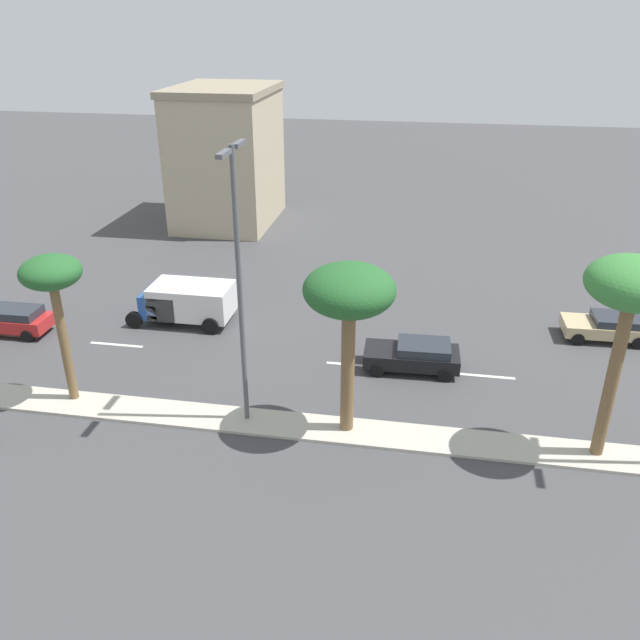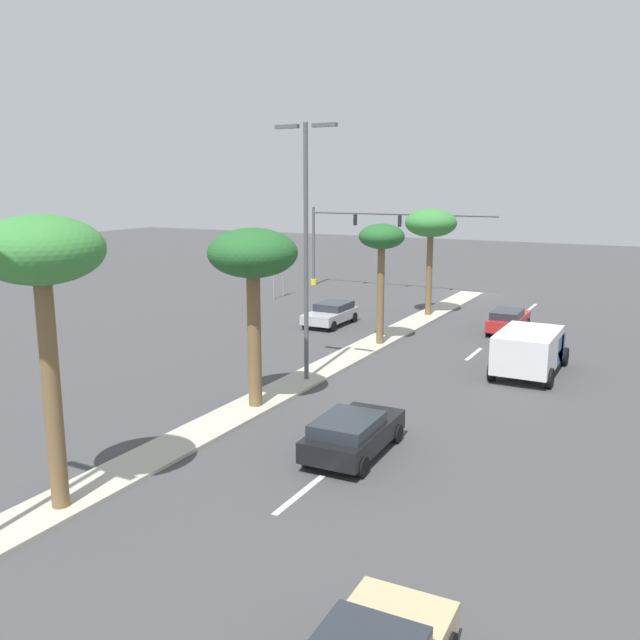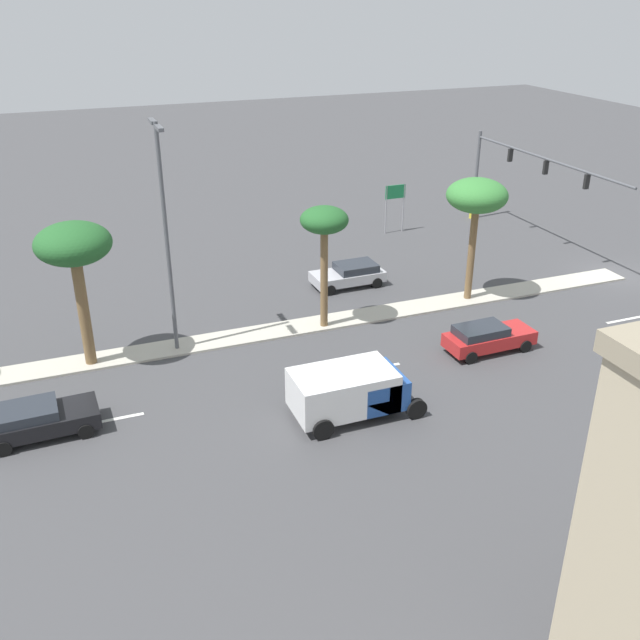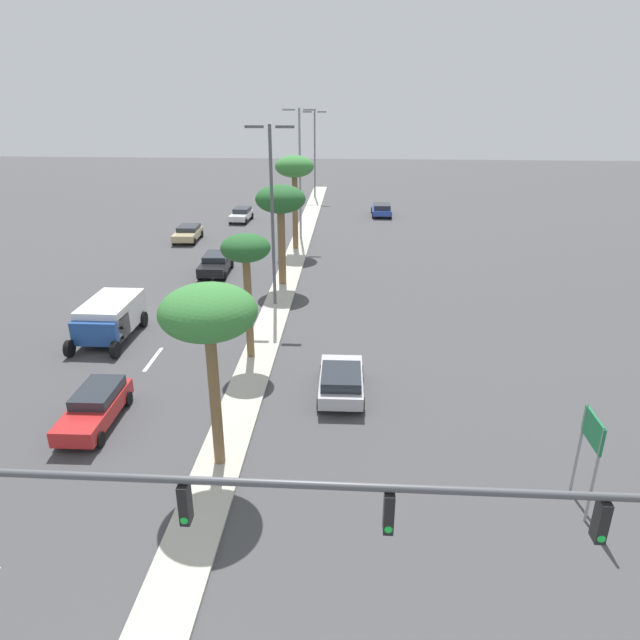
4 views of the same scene
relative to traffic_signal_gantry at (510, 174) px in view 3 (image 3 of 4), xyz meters
name	(u,v)px [view 3 (image 3 of 4)]	position (x,y,z in m)	size (l,w,h in m)	color
ground_plane	(152,353)	(-9.40, 27.09, -4.43)	(160.00, 160.00, 0.00)	#424244
lane_stripe_rear	(627,319)	(-14.88, 2.12, -4.42)	(0.20, 2.80, 0.01)	silver
lane_stripe_mid	(477,349)	(-14.88, 11.71, -4.42)	(0.20, 2.80, 0.01)	silver
lane_stripe_outboard	(373,369)	(-14.88, 17.48, -4.42)	(0.20, 2.80, 0.01)	silver
lane_stripe_trailing	(110,420)	(-14.88, 29.69, -4.42)	(0.20, 2.80, 0.01)	silver
traffic_signal_gantry	(510,174)	(0.00, 0.00, 0.00)	(16.11, 0.53, 6.73)	#515459
directional_road_sign	(395,198)	(3.31, 7.31, -1.85)	(0.10, 1.56, 3.54)	gray
palm_tree_mid	(477,198)	(-9.38, 8.88, 1.64)	(3.37, 3.37, 7.01)	brown
palm_tree_front	(324,225)	(-9.78, 17.99, 1.25)	(2.45, 2.45, 6.52)	brown
palm_tree_center	(74,248)	(-9.57, 29.97, 1.52)	(3.44, 3.44, 6.98)	brown
street_lamp_near	(165,225)	(-9.55, 25.83, 2.12)	(2.90, 0.24, 11.12)	#515459
sedan_silver_far	(350,274)	(-4.94, 14.42, -3.69)	(2.14, 4.37, 1.37)	#B2B2B7
sedan_black_left	(39,419)	(-14.98, 32.42, -3.67)	(2.22, 4.48, 1.41)	black
sedan_red_rear	(487,337)	(-15.24, 11.42, -3.66)	(1.93, 4.56, 1.42)	red
box_truck	(352,390)	(-18.14, 20.01, -3.21)	(2.76, 5.43, 2.14)	#234C99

